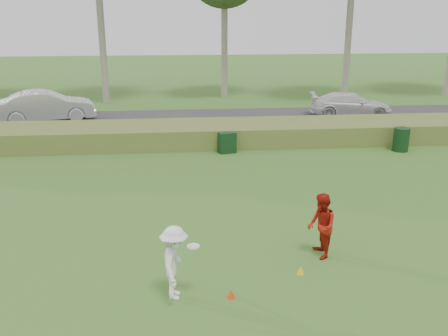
{
  "coord_description": "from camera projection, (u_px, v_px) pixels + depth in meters",
  "views": [
    {
      "loc": [
        -1.39,
        -10.41,
        5.89
      ],
      "look_at": [
        0.0,
        4.0,
        1.3
      ],
      "focal_mm": 40.0,
      "sensor_mm": 36.0,
      "label": 1
    }
  ],
  "objects": [
    {
      "name": "cone_orange",
      "position": [
        231.0,
        294.0,
        10.66
      ],
      "size": [
        0.18,
        0.18,
        0.2
      ],
      "primitive_type": "cone",
      "color": "red",
      "rests_on": "ground"
    },
    {
      "name": "cone_yellow",
      "position": [
        301.0,
        270.0,
        11.64
      ],
      "size": [
        0.18,
        0.18,
        0.2
      ],
      "primitive_type": "cone",
      "color": "yellow",
      "rests_on": "ground"
    },
    {
      "name": "utility_cabinet",
      "position": [
        227.0,
        143.0,
        21.46
      ],
      "size": [
        0.8,
        0.6,
        0.9
      ],
      "primitive_type": "cube",
      "rotation": [
        0.0,
        0.0,
        0.23
      ],
      "color": "black",
      "rests_on": "ground"
    },
    {
      "name": "ground",
      "position": [
        240.0,
        271.0,
        11.78
      ],
      "size": [
        120.0,
        120.0,
        0.0
      ],
      "primitive_type": "plane",
      "color": "#326120",
      "rests_on": "ground"
    },
    {
      "name": "reed_strip",
      "position": [
        207.0,
        134.0,
        23.03
      ],
      "size": [
        80.0,
        3.0,
        0.9
      ],
      "primitive_type": "cube",
      "color": "#546528",
      "rests_on": "ground"
    },
    {
      "name": "car_mid",
      "position": [
        46.0,
        106.0,
        27.13
      ],
      "size": [
        5.41,
        3.08,
        1.69
      ],
      "primitive_type": "imported",
      "rotation": [
        0.0,
        0.0,
        1.84
      ],
      "color": "silver",
      "rests_on": "park_road"
    },
    {
      "name": "trash_bin",
      "position": [
        401.0,
        139.0,
        21.72
      ],
      "size": [
        0.9,
        0.9,
        1.03
      ],
      "primitive_type": "cylinder",
      "rotation": [
        0.0,
        0.0,
        0.4
      ],
      "color": "black",
      "rests_on": "ground"
    },
    {
      "name": "player_white",
      "position": [
        175.0,
        263.0,
        10.5
      ],
      "size": [
        0.89,
        1.11,
        1.63
      ],
      "rotation": [
        0.0,
        0.0,
        1.46
      ],
      "color": "white",
      "rests_on": "ground"
    },
    {
      "name": "car_right",
      "position": [
        351.0,
        105.0,
        28.59
      ],
      "size": [
        4.83,
        2.58,
        1.33
      ],
      "primitive_type": "imported",
      "rotation": [
        0.0,
        0.0,
        1.41
      ],
      "color": "silver",
      "rests_on": "park_road"
    },
    {
      "name": "park_road",
      "position": [
        202.0,
        120.0,
        27.9
      ],
      "size": [
        80.0,
        6.0,
        0.06
      ],
      "primitive_type": "cube",
      "color": "#2D2D2D",
      "rests_on": "ground"
    },
    {
      "name": "player_red",
      "position": [
        321.0,
        226.0,
        12.26
      ],
      "size": [
        0.63,
        0.8,
        1.65
      ],
      "primitive_type": "imported",
      "rotation": [
        0.0,
        0.0,
        -1.57
      ],
      "color": "#9E180D",
      "rests_on": "ground"
    }
  ]
}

